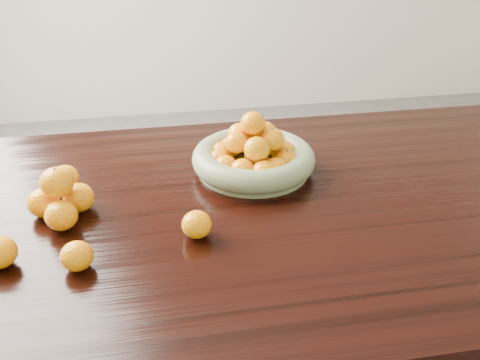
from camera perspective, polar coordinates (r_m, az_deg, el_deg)
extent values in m
cube|color=black|center=(1.25, -2.17, -3.75)|extent=(2.00, 1.00, 0.04)
cube|color=black|center=(2.10, 22.20, -3.42)|extent=(0.08, 0.08, 0.71)
cylinder|color=gray|center=(1.39, 1.44, 1.24)|extent=(0.29, 0.29, 0.01)
torus|color=gray|center=(1.38, 1.46, 2.34)|extent=(0.32, 0.32, 0.06)
ellipsoid|color=#FA9B07|center=(1.43, 4.03, 3.55)|extent=(0.06, 0.06, 0.06)
ellipsoid|color=#FA9B07|center=(1.45, 2.31, 3.98)|extent=(0.06, 0.06, 0.06)
ellipsoid|color=#FA9B07|center=(1.46, 0.56, 4.16)|extent=(0.07, 0.07, 0.06)
ellipsoid|color=#FA9B07|center=(1.43, -1.00, 3.55)|extent=(0.06, 0.06, 0.05)
ellipsoid|color=#FA9B07|center=(1.40, -1.87, 2.99)|extent=(0.06, 0.06, 0.06)
ellipsoid|color=#FA9B07|center=(1.37, -2.25, 2.18)|extent=(0.06, 0.06, 0.05)
ellipsoid|color=#FA9B07|center=(1.33, -1.53, 1.47)|extent=(0.06, 0.06, 0.06)
ellipsoid|color=#FA9B07|center=(1.31, 0.28, 1.05)|extent=(0.06, 0.06, 0.06)
ellipsoid|color=#FA9B07|center=(1.30, 2.60, 0.86)|extent=(0.06, 0.06, 0.06)
ellipsoid|color=#FA9B07|center=(1.32, 3.81, 1.19)|extent=(0.06, 0.06, 0.06)
ellipsoid|color=#FA9B07|center=(1.36, 4.97, 2.06)|extent=(0.06, 0.06, 0.06)
ellipsoid|color=#FA9B07|center=(1.40, 4.68, 2.95)|extent=(0.07, 0.07, 0.06)
ellipsoid|color=#FA9B07|center=(1.38, 1.72, 2.53)|extent=(0.06, 0.06, 0.06)
ellipsoid|color=#FA9B07|center=(1.40, 2.62, 4.99)|extent=(0.07, 0.07, 0.06)
ellipsoid|color=#FA9B07|center=(1.39, -0.01, 4.86)|extent=(0.07, 0.07, 0.06)
ellipsoid|color=#FA9B07|center=(1.35, -0.36, 4.03)|extent=(0.06, 0.06, 0.05)
ellipsoid|color=#FA9B07|center=(1.31, 1.81, 3.33)|extent=(0.07, 0.07, 0.06)
ellipsoid|color=#FA9B07|center=(1.35, 3.46, 4.35)|extent=(0.06, 0.06, 0.06)
ellipsoid|color=#FA9B07|center=(1.34, 1.40, 6.09)|extent=(0.06, 0.06, 0.06)
ellipsoid|color=#FA9B07|center=(1.21, -18.52, -3.60)|extent=(0.07, 0.07, 0.07)
ellipsoid|color=#FA9B07|center=(1.27, -16.83, -1.81)|extent=(0.07, 0.07, 0.07)
ellipsoid|color=#FA9B07|center=(1.27, -20.25, -2.28)|extent=(0.07, 0.07, 0.07)
ellipsoid|color=#FA9B07|center=(1.22, -18.95, -0.25)|extent=(0.07, 0.07, 0.07)
ellipsoid|color=#FA9B07|center=(1.14, -24.27, -7.05)|extent=(0.07, 0.07, 0.06)
ellipsoid|color=#FA9B07|center=(1.08, -17.01, -7.76)|extent=(0.06, 0.06, 0.06)
ellipsoid|color=#FA9B07|center=(1.13, -4.64, -4.75)|extent=(0.06, 0.06, 0.06)
ellipsoid|color=#FA9B07|center=(1.36, -18.16, 0.18)|extent=(0.07, 0.07, 0.06)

